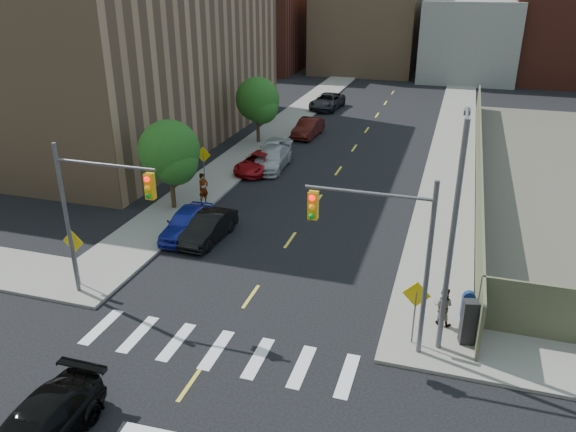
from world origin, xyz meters
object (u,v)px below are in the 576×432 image
Objects in this scene: parked_car_silver at (272,158)px; parked_car_maroon at (308,128)px; black_sedan at (35,432)px; payphone at (469,322)px; parked_car_blue at (187,223)px; parked_car_black at (208,228)px; mailbox at (468,305)px; parked_car_grey at (327,101)px; parked_car_white at (273,149)px; pedestrian_east at (443,306)px; pedestrian_west at (203,189)px; parked_car_red at (258,163)px.

parked_car_maroon is at bearing 86.25° from parked_car_silver.
payphone reaches higher than black_sedan.
parked_car_blue is 1.31m from parked_car_black.
parked_car_grey is at bearing 103.40° from mailbox.
parked_car_white is at bearing 86.44° from parked_car_blue.
parked_car_blue is 14.51m from pedestrian_east.
pedestrian_west reaches higher than pedestrian_east.
payphone is at bearing -64.28° from parked_car_grey.
parked_car_silver is 1.19× the size of parked_car_white.
parked_car_maroon is (0.95, 6.84, 0.01)m from parked_car_white.
parked_car_silver is (0.70, 1.00, 0.10)m from parked_car_red.
pedestrian_west reaches higher than parked_car_grey.
parked_car_blue is at bearing -95.42° from parked_car_silver.
pedestrian_west reaches higher than parked_car_maroon.
black_sedan is at bearing -146.51° from mailbox.
black_sedan is (1.81, -27.27, -0.02)m from parked_car_silver.
mailbox is (14.70, -18.59, -0.01)m from parked_car_white.
mailbox is (12.20, 11.02, 0.00)m from black_sedan.
black_sedan reaches higher than parked_car_black.
parked_car_white reaches higher than parked_car_red.
parked_car_red is 0.84× the size of parked_car_grey.
mailbox is 0.67× the size of payphone.
pedestrian_west is 17.14m from pedestrian_east.
parked_car_grey is (0.00, 21.10, 0.12)m from parked_car_red.
mailbox is (14.00, -16.25, -0.02)m from parked_car_silver.
payphone reaches higher than parked_car_white.
parked_car_white is 0.79× the size of parked_car_grey.
pedestrian_east is (14.67, -8.87, -0.16)m from pedestrian_west.
pedestrian_west is at bearing -92.11° from parked_car_white.
parked_car_black is at bearing -9.24° from parked_car_blue.
parked_car_maroon is 2.37× the size of pedestrian_west.
parked_car_grey reaches higher than parked_car_blue.
parked_car_red is (0.00, 11.26, -0.12)m from parked_car_blue.
parked_car_black is 12.41m from parked_car_silver.
pedestrian_west is at bearing 99.46° from parked_car_blue.
pedestrian_west is at bearing -103.63° from parked_car_silver.
parked_car_red is at bearing 100.21° from parked_car_black.
mailbox is at bearing -51.41° from parked_car_silver.
parked_car_maroon is at bearing 109.79° from mailbox.
parked_car_black is 0.76× the size of parked_car_grey.
pedestrian_east is at bearing -151.05° from mailbox.
parked_car_silver is 21.45m from mailbox.
payphone is 1.42m from pedestrian_east.
parked_car_black is at bearing -78.15° from parked_car_red.
pedestrian_east is (13.02, -17.01, 0.21)m from parked_car_silver.
parked_car_black is 14.79m from parked_car_white.
parked_car_grey is 3.43× the size of pedestrian_east.
parked_car_blue reaches higher than mailbox.
black_sedan is 3.10× the size of pedestrian_east.
parked_car_red is 21.11m from parked_car_grey.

